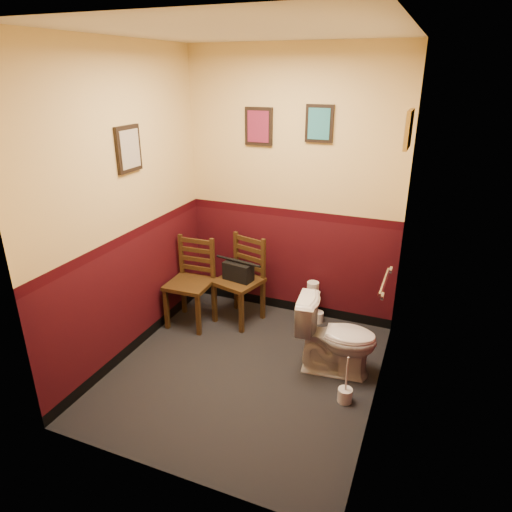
# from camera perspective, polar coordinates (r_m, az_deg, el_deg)

# --- Properties ---
(floor) EXTENTS (2.20, 2.40, 0.00)m
(floor) POSITION_cam_1_polar(r_m,az_deg,el_deg) (4.14, -1.34, -14.16)
(floor) COLOR black
(floor) RESTS_ON ground
(ceiling) EXTENTS (2.20, 2.40, 0.00)m
(ceiling) POSITION_cam_1_polar(r_m,az_deg,el_deg) (3.34, -1.80, 26.39)
(ceiling) COLOR silver
(ceiling) RESTS_ON ground
(wall_back) EXTENTS (2.20, 0.00, 2.70)m
(wall_back) POSITION_cam_1_polar(r_m,az_deg,el_deg) (4.59, 4.51, 8.22)
(wall_back) COLOR #3A0B11
(wall_back) RESTS_ON ground
(wall_front) EXTENTS (2.20, 0.00, 2.70)m
(wall_front) POSITION_cam_1_polar(r_m,az_deg,el_deg) (2.54, -12.44, -4.16)
(wall_front) COLOR #3A0B11
(wall_front) RESTS_ON ground
(wall_left) EXTENTS (0.00, 2.40, 2.70)m
(wall_left) POSITION_cam_1_polar(r_m,az_deg,el_deg) (4.06, -15.98, 5.55)
(wall_left) COLOR #3A0B11
(wall_left) RESTS_ON ground
(wall_right) EXTENTS (0.00, 2.40, 2.70)m
(wall_right) POSITION_cam_1_polar(r_m,az_deg,el_deg) (3.26, 16.51, 1.40)
(wall_right) COLOR #3A0B11
(wall_right) RESTS_ON ground
(grab_bar) EXTENTS (0.05, 0.56, 0.06)m
(grab_bar) POSITION_cam_1_polar(r_m,az_deg,el_deg) (3.64, 15.82, -3.13)
(grab_bar) COLOR silver
(grab_bar) RESTS_ON wall_right
(framed_print_back_a) EXTENTS (0.28, 0.04, 0.36)m
(framed_print_back_a) POSITION_cam_1_polar(r_m,az_deg,el_deg) (4.59, 0.34, 15.88)
(framed_print_back_a) COLOR black
(framed_print_back_a) RESTS_ON wall_back
(framed_print_back_b) EXTENTS (0.26, 0.04, 0.34)m
(framed_print_back_b) POSITION_cam_1_polar(r_m,az_deg,el_deg) (4.39, 7.92, 16.06)
(framed_print_back_b) COLOR black
(framed_print_back_b) RESTS_ON wall_back
(framed_print_left) EXTENTS (0.04, 0.30, 0.38)m
(framed_print_left) POSITION_cam_1_polar(r_m,az_deg,el_deg) (4.02, -15.63, 12.76)
(framed_print_left) COLOR black
(framed_print_left) RESTS_ON wall_left
(framed_print_right) EXTENTS (0.04, 0.34, 0.28)m
(framed_print_right) POSITION_cam_1_polar(r_m,az_deg,el_deg) (3.68, 18.53, 14.80)
(framed_print_right) COLOR olive
(framed_print_right) RESTS_ON wall_right
(toilet) EXTENTS (0.73, 0.46, 0.68)m
(toilet) POSITION_cam_1_polar(r_m,az_deg,el_deg) (4.02, 10.01, -9.97)
(toilet) COLOR white
(toilet) RESTS_ON floor
(toilet_brush) EXTENTS (0.12, 0.12, 0.42)m
(toilet_brush) POSITION_cam_1_polar(r_m,az_deg,el_deg) (3.85, 11.06, -16.60)
(toilet_brush) COLOR silver
(toilet_brush) RESTS_ON floor
(chair_left) EXTENTS (0.43, 0.43, 0.90)m
(chair_left) POSITION_cam_1_polar(r_m,az_deg,el_deg) (4.70, -8.09, -3.27)
(chair_left) COLOR #3F2912
(chair_left) RESTS_ON floor
(chair_right) EXTENTS (0.51, 0.51, 0.90)m
(chair_right) POSITION_cam_1_polar(r_m,az_deg,el_deg) (4.71, -1.90, -3.00)
(chair_right) COLOR #3F2912
(chair_right) RESTS_ON floor
(handbag) EXTENTS (0.32, 0.20, 0.22)m
(handbag) POSITION_cam_1_polar(r_m,az_deg,el_deg) (4.64, -2.23, -1.90)
(handbag) COLOR black
(handbag) RESTS_ON chair_right
(tp_stack) EXTENTS (0.26, 0.16, 0.44)m
(tp_stack) POSITION_cam_1_polar(r_m,az_deg,el_deg) (4.81, 6.99, -6.07)
(tp_stack) COLOR silver
(tp_stack) RESTS_ON floor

